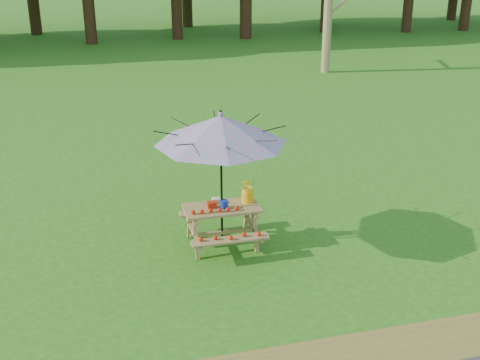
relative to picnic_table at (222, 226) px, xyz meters
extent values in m
plane|color=#2A6C14|center=(0.10, -0.56, -0.33)|extent=(120.00, 120.00, 0.00)
cube|color=olive|center=(0.00, 0.00, 0.32)|extent=(1.20, 0.62, 0.04)
cube|color=olive|center=(0.00, -0.55, 0.03)|extent=(1.20, 0.22, 0.04)
cube|color=olive|center=(0.00, 0.55, 0.03)|extent=(1.20, 0.22, 0.04)
cylinder|color=black|center=(0.00, 0.00, 0.80)|extent=(0.04, 0.04, 2.25)
cone|color=teal|center=(0.00, 0.00, 1.62)|extent=(2.26, 2.26, 0.44)
sphere|color=teal|center=(0.00, 0.00, 1.86)|extent=(0.08, 0.08, 0.08)
cube|color=red|center=(-0.16, 0.02, 0.39)|extent=(0.14, 0.12, 0.10)
cylinder|color=#1433A5|center=(0.02, -0.05, 0.41)|extent=(0.13, 0.13, 0.13)
cube|color=beige|center=(-0.04, 0.20, 0.38)|extent=(0.13, 0.13, 0.07)
cylinder|color=yellow|center=(0.45, 0.09, 0.44)|extent=(0.19, 0.19, 0.19)
imported|color=yellow|center=(0.45, 0.09, 0.62)|extent=(0.26, 0.23, 0.29)
camera|label=1|loc=(-1.94, -8.49, 4.25)|focal=45.00mm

